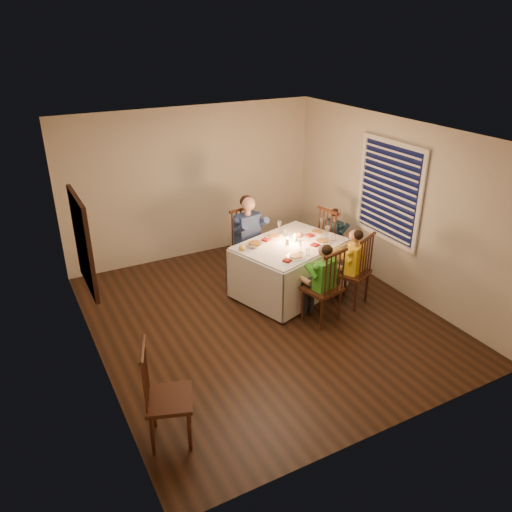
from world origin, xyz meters
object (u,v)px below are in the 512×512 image
chair_extra (173,438)px  chair_end (332,269)px  chair_adult (249,275)px  child_teal (332,269)px  child_green (320,320)px  adult (249,275)px  serving_bowl (255,245)px  dining_table (290,258)px  chair_near_left (320,320)px  chair_near_right (349,302)px  child_yellow (349,302)px

chair_extra → chair_end: bearing=-37.8°
chair_adult → child_teal: size_ratio=1.03×
child_green → adult: bearing=-94.3°
adult → serving_bowl: size_ratio=5.85×
adult → serving_bowl: (-0.24, -0.66, 0.85)m
dining_table → chair_extra: size_ratio=1.63×
adult → chair_near_left: bearing=-91.7°
chair_near_right → child_green: child_green is taller
adult → child_yellow: size_ratio=1.17×
adult → child_yellow: adult is taller
child_yellow → chair_near_right: bearing=180.0°
chair_near_left → chair_end: 1.65m
chair_extra → child_yellow: (3.25, 1.33, 0.00)m
chair_near_left → child_teal: bearing=-144.9°
chair_adult → chair_end: size_ratio=1.00×
chair_near_left → child_green: size_ratio=0.96×
chair_adult → chair_near_right: 1.76m
adult → child_green: size_ratio=1.17×
adult → dining_table: bearing=-80.4°
chair_near_left → child_yellow: bearing=-176.2°
dining_table → child_green: 1.07m
chair_near_left → adult: size_ratio=0.82×
chair_near_right → child_green: bearing=-8.7°
dining_table → chair_near_left: dining_table is taller
serving_bowl → dining_table: bearing=-14.9°
chair_adult → chair_near_left: size_ratio=1.00×
chair_end → dining_table: bearing=97.5°
child_green → child_teal: (1.10, 1.23, 0.00)m
dining_table → serving_bowl: size_ratio=7.89×
dining_table → chair_near_right: (0.64, -0.70, -0.59)m
chair_end → serving_bowl: bearing=87.1°
chair_extra → child_yellow: child_yellow is taller
chair_adult → chair_near_right: size_ratio=1.00×
adult → child_yellow: 1.76m
chair_near_right → adult: adult is taller
chair_end → chair_extra: bearing=112.8°
chair_extra → adult: adult is taller
chair_adult → child_teal: chair_adult is taller
chair_extra → child_green: bearing=-46.8°
chair_adult → chair_near_left: same height
chair_near_right → chair_end: (0.44, 1.03, 0.00)m
child_yellow → chair_end: bearing=-138.5°
dining_table → adult: size_ratio=1.35×
adult → child_green: (0.26, -1.70, 0.00)m
chair_extra → serving_bowl: bearing=-24.4°
chair_adult → adult: size_ratio=0.82×
adult → child_green: 1.72m
child_green → child_teal: bearing=-144.9°
child_yellow → chair_near_left: bearing=-8.7°
child_green → serving_bowl: bearing=-77.6°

